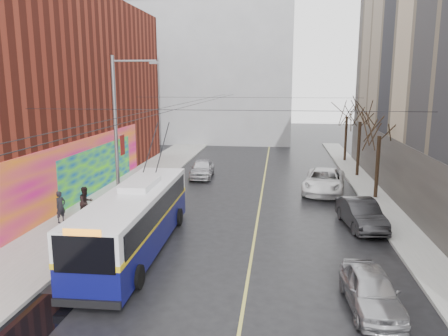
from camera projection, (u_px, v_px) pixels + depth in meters
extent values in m
plane|color=black|center=(196.00, 317.00, 14.33)|extent=(140.00, 140.00, 0.00)
cube|color=gray|center=(105.00, 206.00, 26.98)|extent=(4.00, 60.00, 0.15)
cube|color=gray|center=(390.00, 216.00, 24.90)|extent=(2.00, 60.00, 0.15)
cube|color=#BFB74C|center=(260.00, 203.00, 27.78)|extent=(0.12, 50.00, 0.01)
cube|color=#CF0483|center=(57.00, 182.00, 24.90)|extent=(0.08, 28.00, 4.00)
cube|color=#0538A2|center=(100.00, 169.00, 30.81)|extent=(0.06, 12.00, 3.20)
cube|color=#4C4742|center=(401.00, 176.00, 26.35)|extent=(0.06, 36.00, 4.00)
cube|color=gray|center=(214.00, 71.00, 57.13)|extent=(20.00, 12.00, 18.00)
cylinder|color=slate|center=(116.00, 139.00, 23.96)|extent=(0.20, 0.20, 9.00)
cube|color=#5D0F0D|center=(122.00, 145.00, 23.98)|extent=(0.04, 0.60, 1.10)
cylinder|color=slate|center=(134.00, 61.00, 23.01)|extent=(2.40, 0.10, 0.10)
cube|color=slate|center=(154.00, 63.00, 22.89)|extent=(0.50, 0.22, 0.12)
cylinder|color=black|center=(180.00, 104.00, 28.20)|extent=(0.02, 60.00, 0.02)
cylinder|color=black|center=(195.00, 104.00, 28.08)|extent=(0.02, 60.00, 0.02)
cylinder|color=black|center=(220.00, 110.00, 18.93)|extent=(18.00, 0.02, 0.02)
cylinder|color=black|center=(247.00, 98.00, 34.51)|extent=(18.00, 0.02, 0.02)
cylinder|color=black|center=(377.00, 168.00, 28.40)|extent=(0.24, 0.24, 4.20)
cylinder|color=black|center=(358.00, 150.00, 35.19)|extent=(0.24, 0.24, 4.48)
cylinder|color=black|center=(346.00, 139.00, 42.01)|extent=(0.24, 0.24, 4.37)
cube|color=black|center=(29.00, 322.00, 14.05)|extent=(2.05, 3.72, 0.01)
ellipsoid|color=slate|center=(164.00, 109.00, 22.84)|extent=(0.44, 0.20, 0.12)
ellipsoid|color=slate|center=(207.00, 84.00, 23.56)|extent=(0.44, 0.20, 0.12)
ellipsoid|color=slate|center=(165.00, 110.00, 25.56)|extent=(0.44, 0.20, 0.12)
cube|color=#090B4A|center=(136.00, 232.00, 19.91)|extent=(2.63, 11.14, 1.39)
cube|color=silver|center=(135.00, 205.00, 19.66)|extent=(2.63, 11.14, 1.20)
cube|color=gold|center=(135.00, 217.00, 19.78)|extent=(2.67, 11.17, 0.20)
cube|color=black|center=(84.00, 255.00, 14.27)|extent=(2.13, 0.08, 1.29)
cube|color=black|center=(164.00, 180.00, 25.11)|extent=(2.13, 0.08, 1.11)
cube|color=black|center=(109.00, 206.00, 19.81)|extent=(0.25, 10.16, 0.92)
cube|color=black|center=(161.00, 207.00, 19.56)|extent=(0.25, 10.16, 0.92)
cube|color=silver|center=(140.00, 184.00, 20.42)|extent=(1.35, 2.80, 0.28)
cube|color=black|center=(86.00, 304.00, 14.56)|extent=(2.40, 0.16, 0.28)
cylinder|color=black|center=(76.00, 274.00, 16.51)|extent=(0.30, 0.93, 0.92)
cylinder|color=black|center=(138.00, 277.00, 16.26)|extent=(0.30, 0.93, 0.92)
cylinder|color=black|center=(135.00, 216.00, 23.72)|extent=(0.30, 0.93, 0.92)
cylinder|color=black|center=(179.00, 217.00, 23.48)|extent=(0.30, 0.93, 0.92)
cylinder|color=black|center=(151.00, 146.00, 23.35)|extent=(0.12, 3.21, 2.27)
cylinder|color=black|center=(163.00, 146.00, 23.28)|extent=(0.12, 3.21, 2.27)
imported|color=#9A9B9F|center=(371.00, 290.00, 14.78)|extent=(1.85, 4.12, 1.37)
imported|color=black|center=(361.00, 214.00, 23.08)|extent=(2.21, 4.71, 1.49)
imported|color=white|center=(324.00, 181.00, 30.47)|extent=(3.59, 6.17, 1.62)
imported|color=#B8B8BD|center=(202.00, 168.00, 35.30)|extent=(1.92, 4.40, 1.47)
imported|color=black|center=(61.00, 207.00, 23.42)|extent=(0.60, 0.73, 1.72)
imported|color=black|center=(86.00, 203.00, 24.14)|extent=(1.02, 1.09, 1.80)
imported|color=black|center=(120.00, 197.00, 25.73)|extent=(1.00, 1.16, 1.56)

